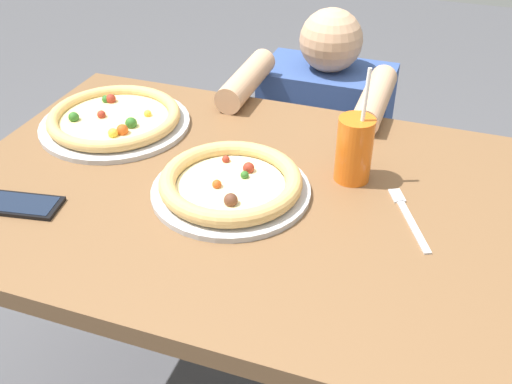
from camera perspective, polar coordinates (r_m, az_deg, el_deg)
name	(u,v)px	position (r m, az deg, el deg)	size (l,w,h in m)	color
dining_table	(236,233)	(1.31, -1.92, -3.91)	(1.17, 0.82, 0.75)	brown
pizza_near	(229,184)	(1.21, -2.60, 0.79)	(0.32, 0.32, 0.05)	#B7B7BC
pizza_far	(115,119)	(1.49, -13.29, 6.75)	(0.36, 0.36, 0.04)	#B7B7BC
drink_cup_colored	(354,149)	(1.24, 9.32, 4.05)	(0.08, 0.08, 0.25)	orange
fork	(408,216)	(1.19, 14.22, -2.21)	(0.11, 0.19, 0.00)	silver
cell_phone	(22,205)	(1.26, -21.31, -1.15)	(0.16, 0.10, 0.01)	black
diner_seated	(321,167)	(1.94, 6.21, 2.42)	(0.41, 0.52, 0.92)	#333847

